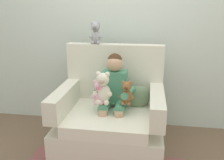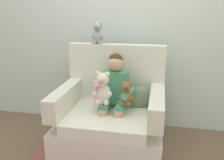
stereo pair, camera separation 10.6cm
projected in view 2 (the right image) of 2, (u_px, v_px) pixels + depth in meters
The scene contains 9 objects.
ground_plane at pixel (110, 148), 2.68m from camera, with size 8.00×8.00×0.00m, color brown.
back_wall at pixel (122, 23), 2.97m from camera, with size 6.00×0.10×2.60m, color silver.
armchair at pixel (111, 118), 2.63m from camera, with size 1.09×0.89×1.10m.
seated_child at pixel (114, 89), 2.54m from camera, with size 0.45×0.39×0.82m.
plush_pink at pixel (99, 93), 2.42m from camera, with size 0.14×0.12×0.24m.
plush_cream at pixel (103, 89), 2.42m from camera, with size 0.20×0.16×0.33m.
plush_brown at pixel (126, 94), 2.39m from camera, with size 0.14×0.12×0.24m.
plush_grey_on_backrest at pixel (98, 34), 2.71m from camera, with size 0.15×0.12×0.25m.
throw_pillow at pixel (139, 98), 2.62m from camera, with size 0.26×0.12×0.26m, color slate.
Camera 2 is at (0.48, -2.29, 1.50)m, focal length 38.98 mm.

